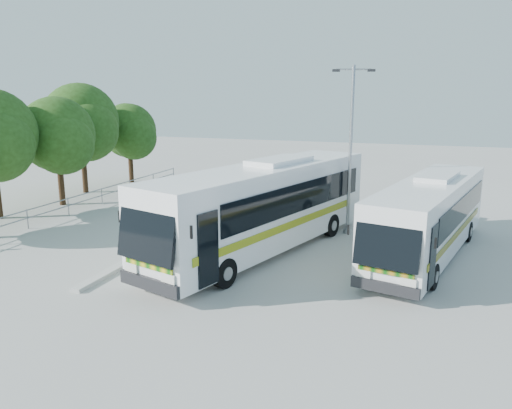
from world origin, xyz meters
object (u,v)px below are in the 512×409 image
at_px(coach_main, 265,205).
at_px(tree_far_c, 58,135).
at_px(tree_far_e, 130,131).
at_px(coach_adjacent, 429,216).
at_px(tree_far_d, 82,121).
at_px(lamppost, 351,143).

bearing_deg(coach_main, tree_far_c, 178.95).
distance_m(tree_far_c, tree_far_e, 8.22).
bearing_deg(coach_adjacent, coach_main, -153.41).
bearing_deg(tree_far_d, tree_far_c, -72.17).
xyz_separation_m(tree_far_d, coach_main, (15.63, -8.24, -2.79)).
xyz_separation_m(tree_far_e, lamppost, (17.83, -8.71, 0.48)).
height_order(tree_far_c, lamppost, lamppost).
xyz_separation_m(tree_far_c, tree_far_d, (-1.19, 3.70, 0.56)).
height_order(coach_main, coach_adjacent, coach_main).
relative_size(tree_far_c, tree_far_d, 0.88).
height_order(tree_far_d, coach_main, tree_far_d).
bearing_deg(tree_far_d, coach_adjacent, -16.54).
xyz_separation_m(tree_far_e, coach_adjacent, (21.54, -11.10, -2.16)).
bearing_deg(tree_far_d, tree_far_e, 81.37).
distance_m(tree_far_d, tree_far_e, 4.65).
distance_m(tree_far_c, coach_main, 15.31).
height_order(tree_far_d, coach_adjacent, tree_far_d).
bearing_deg(coach_main, lamppost, 70.93).
bearing_deg(coach_main, tree_far_e, 155.97).
relative_size(coach_adjacent, lamppost, 1.46).
height_order(tree_far_c, tree_far_e, tree_far_c).
height_order(coach_main, lamppost, lamppost).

